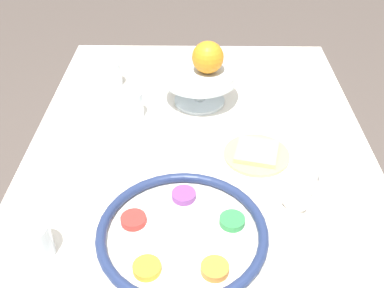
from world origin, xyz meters
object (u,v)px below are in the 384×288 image
seder_plate (182,233)px  cup_far (108,74)px  fruit_stand (199,78)px  cup_mid (129,104)px  orange_fruit (208,57)px  cup_near (31,241)px  napkin_roll (306,176)px  bread_plate (257,154)px

seder_plate → cup_far: size_ratio=4.33×
seder_plate → fruit_stand: (0.49, -0.03, 0.06)m
cup_mid → cup_far: bearing=26.2°
orange_fruit → cup_mid: 0.24m
orange_fruit → cup_far: (0.10, 0.28, -0.11)m
seder_plate → cup_far: (0.58, 0.23, 0.02)m
cup_far → fruit_stand: bearing=-109.1°
seder_plate → cup_mid: 0.45m
seder_plate → orange_fruit: (0.48, -0.05, 0.13)m
fruit_stand → cup_near: size_ratio=2.70×
cup_near → cup_mid: 0.47m
orange_fruit → napkin_roll: (-0.32, -0.21, -0.12)m
fruit_stand → napkin_roll: fruit_stand is taller
orange_fruit → cup_near: orange_fruit is taller
bread_plate → cup_far: size_ratio=2.06×
napkin_roll → cup_far: bearing=49.0°
cup_mid → cup_far: same height
cup_near → cup_far: same height
cup_far → napkin_roll: bearing=-131.0°
napkin_roll → cup_near: 0.57m
fruit_stand → orange_fruit: orange_fruit is taller
fruit_stand → cup_near: 0.61m
orange_fruit → cup_far: 0.32m
orange_fruit → cup_near: (-0.52, 0.32, -0.11)m
orange_fruit → cup_mid: bearing=105.7°
seder_plate → cup_near: bearing=98.4°
cup_mid → cup_far: 0.18m
bread_plate → fruit_stand: bearing=29.8°
cup_mid → cup_far: (0.16, 0.08, 0.00)m
bread_plate → cup_far: bearing=50.5°
seder_plate → fruit_stand: bearing=-3.5°
cup_mid → cup_near: bearing=165.5°
fruit_stand → napkin_roll: 0.41m
orange_fruit → cup_near: 0.62m
fruit_stand → bread_plate: size_ratio=1.31×
fruit_stand → orange_fruit: size_ratio=2.44×
bread_plate → cup_mid: (0.17, 0.32, 0.03)m
bread_plate → cup_near: bearing=123.8°
orange_fruit → cup_far: bearing=69.8°
fruit_stand → bread_plate: (-0.24, -0.14, -0.07)m
cup_far → seder_plate: bearing=-158.3°
orange_fruit → fruit_stand: bearing=57.9°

